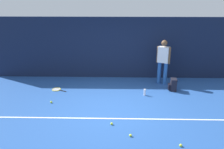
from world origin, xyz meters
name	(u,v)px	position (x,y,z in m)	size (l,w,h in m)	color
ground_plane	(112,110)	(0.00, 0.00, 0.00)	(12.00, 12.00, 0.00)	#234C93
back_fence	(114,48)	(0.00, 3.00, 1.23)	(10.00, 0.10, 2.47)	#141E38
court_line	(111,118)	(0.00, -0.48, 0.00)	(9.00, 0.05, 0.00)	white
tennis_player	(163,59)	(1.88, 2.29, 0.97)	(0.48, 0.38, 1.70)	#2659A5
tennis_racket	(57,89)	(-2.03, 1.54, 0.01)	(0.63, 0.43, 0.03)	black
backpack	(173,85)	(2.16, 1.60, 0.21)	(0.30, 0.32, 0.44)	black
tennis_ball_near_player	(181,145)	(1.62, -1.69, 0.03)	(0.07, 0.07, 0.07)	#CCE033
tennis_ball_by_fence	(131,135)	(0.50, -1.33, 0.03)	(0.07, 0.07, 0.07)	#CCE033
tennis_ball_mid_court	(112,124)	(0.02, -0.80, 0.03)	(0.07, 0.07, 0.07)	#CCE033
tennis_ball_far_left	(51,102)	(-1.94, 0.46, 0.03)	(0.07, 0.07, 0.07)	#CCE033
water_bottle	(145,92)	(1.10, 1.13, 0.11)	(0.07, 0.07, 0.23)	white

